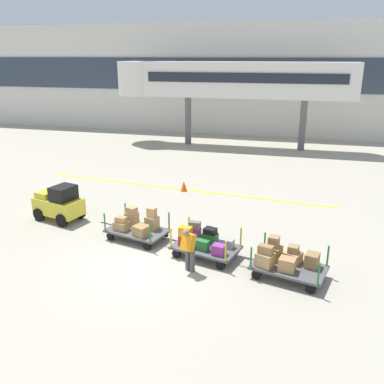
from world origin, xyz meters
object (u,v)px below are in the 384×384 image
Objects in this scene: baggage_cart_tail at (285,260)px; safety_cone_far at (184,186)px; baggage_cart_lead at (137,226)px; baggage_handler at (189,248)px; baggage_cart_middle at (204,242)px; baggage_tug at (59,203)px.

baggage_cart_tail reaches higher than safety_cone_far.
safety_cone_far is at bearing 126.07° from baggage_cart_tail.
baggage_handler is at bearing -36.76° from baggage_cart_lead.
baggage_handler is at bearing -73.05° from safety_cone_far.
baggage_cart_lead is at bearing 165.59° from baggage_cart_middle.
baggage_handler is at bearing -170.39° from baggage_cart_tail.
baggage_cart_tail is (9.70, -2.43, -0.19)m from baggage_tug.
baggage_cart_lead is 1.98× the size of baggage_handler.
baggage_cart_middle is at bearing 166.25° from baggage_cart_tail.
baggage_cart_tail is 9.43m from safety_cone_far.
baggage_tug is at bearing 165.84° from baggage_cart_middle.
baggage_cart_tail is (5.67, -1.42, 0.01)m from baggage_cart_lead.
baggage_tug is 7.10m from baggage_cart_middle.
baggage_cart_middle is 7.45m from safety_cone_far.
baggage_tug is at bearing 156.05° from baggage_handler.
baggage_cart_lead is 1.00× the size of baggage_cart_middle.
baggage_cart_tail reaches higher than baggage_cart_middle.
baggage_cart_tail is 5.61× the size of safety_cone_far.
baggage_tug reaches higher than baggage_cart_middle.
baggage_handler is (2.60, -1.94, 0.32)m from baggage_cart_lead.
baggage_cart_lead is 5.61× the size of safety_cone_far.
baggage_cart_lead is 2.93m from baggage_cart_middle.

